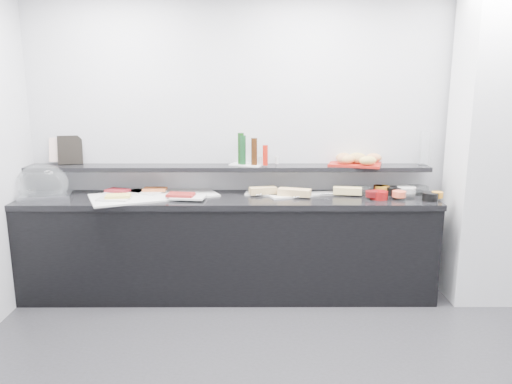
{
  "coord_description": "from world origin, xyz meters",
  "views": [
    {
      "loc": [
        -0.46,
        -2.55,
        1.88
      ],
      "look_at": [
        -0.45,
        1.45,
        1.0
      ],
      "focal_mm": 35.0,
      "sensor_mm": 36.0,
      "label": 1
    }
  ],
  "objects_px": {
    "carafe": "(425,149)",
    "cloche_base": "(46,196)",
    "condiment_tray": "(247,164)",
    "bread_tray": "(355,164)",
    "sandwich_plate_mid": "(290,196)",
    "framed_print": "(70,150)"
  },
  "relations": [
    {
      "from": "carafe",
      "to": "cloche_base",
      "type": "bearing_deg",
      "value": -176.15
    },
    {
      "from": "condiment_tray",
      "to": "bread_tray",
      "type": "bearing_deg",
      "value": 24.83
    },
    {
      "from": "condiment_tray",
      "to": "bread_tray",
      "type": "height_order",
      "value": "bread_tray"
    },
    {
      "from": "sandwich_plate_mid",
      "to": "condiment_tray",
      "type": "relative_size",
      "value": 1.25
    },
    {
      "from": "framed_print",
      "to": "condiment_tray",
      "type": "bearing_deg",
      "value": -14.38
    },
    {
      "from": "framed_print",
      "to": "condiment_tray",
      "type": "relative_size",
      "value": 0.9
    },
    {
      "from": "sandwich_plate_mid",
      "to": "condiment_tray",
      "type": "xyz_separation_m",
      "value": [
        -0.38,
        0.18,
        0.25
      ]
    },
    {
      "from": "sandwich_plate_mid",
      "to": "cloche_base",
      "type": "bearing_deg",
      "value": 163.25
    },
    {
      "from": "framed_print",
      "to": "carafe",
      "type": "distance_m",
      "value": 3.21
    },
    {
      "from": "bread_tray",
      "to": "carafe",
      "type": "distance_m",
      "value": 0.64
    },
    {
      "from": "bread_tray",
      "to": "carafe",
      "type": "bearing_deg",
      "value": 17.01
    },
    {
      "from": "framed_print",
      "to": "condiment_tray",
      "type": "xyz_separation_m",
      "value": [
        1.62,
        -0.07,
        -0.12
      ]
    },
    {
      "from": "framed_print",
      "to": "carafe",
      "type": "xyz_separation_m",
      "value": [
        3.21,
        -0.07,
        0.02
      ]
    },
    {
      "from": "bread_tray",
      "to": "carafe",
      "type": "height_order",
      "value": "carafe"
    },
    {
      "from": "carafe",
      "to": "condiment_tray",
      "type": "bearing_deg",
      "value": -179.98
    },
    {
      "from": "bread_tray",
      "to": "carafe",
      "type": "relative_size",
      "value": 1.5
    },
    {
      "from": "bread_tray",
      "to": "condiment_tray",
      "type": "bearing_deg",
      "value": -163.02
    },
    {
      "from": "cloche_base",
      "to": "sandwich_plate_mid",
      "type": "height_order",
      "value": "cloche_base"
    },
    {
      "from": "cloche_base",
      "to": "bread_tray",
      "type": "xyz_separation_m",
      "value": [
        2.72,
        0.22,
        0.24
      ]
    },
    {
      "from": "cloche_base",
      "to": "framed_print",
      "type": "xyz_separation_m",
      "value": [
        0.13,
        0.29,
        0.36
      ]
    },
    {
      "from": "condiment_tray",
      "to": "carafe",
      "type": "xyz_separation_m",
      "value": [
        1.6,
        0.0,
        0.14
      ]
    },
    {
      "from": "cloche_base",
      "to": "bread_tray",
      "type": "height_order",
      "value": "bread_tray"
    }
  ]
}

